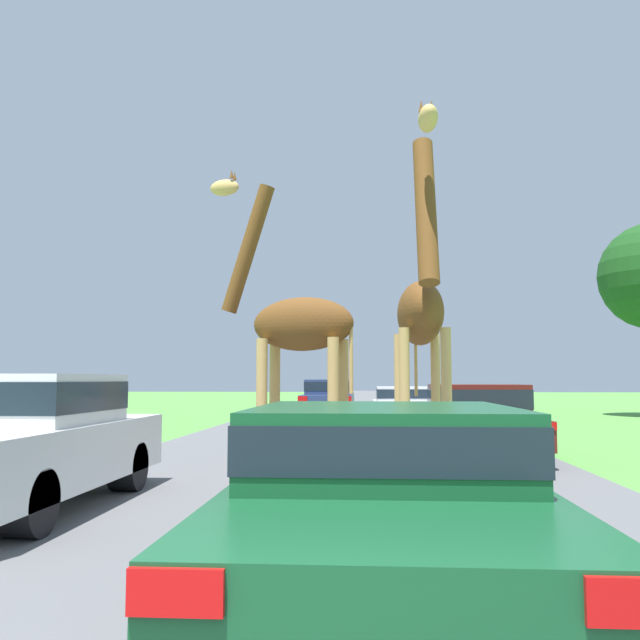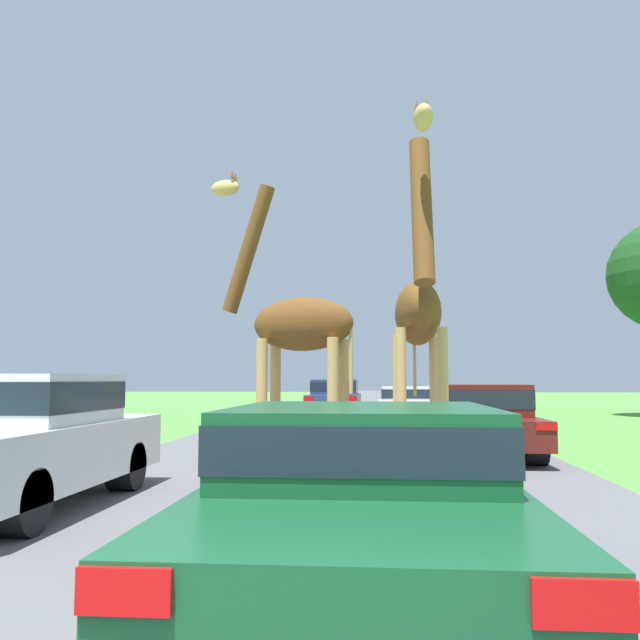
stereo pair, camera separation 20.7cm
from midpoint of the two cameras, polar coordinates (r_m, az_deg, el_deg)
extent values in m
cube|color=#5B5B5E|center=(30.60, 2.59, -7.79)|extent=(8.35, 120.00, 0.00)
cylinder|color=tan|center=(11.61, -5.45, -6.93)|extent=(0.19, 0.19, 2.18)
cylinder|color=#2D2319|center=(11.69, -5.49, -11.99)|extent=(0.25, 0.25, 0.12)
cylinder|color=tan|center=(12.20, -4.33, -6.85)|extent=(0.19, 0.19, 2.18)
cylinder|color=#2D2319|center=(12.28, -4.36, -11.67)|extent=(0.25, 0.25, 0.12)
cylinder|color=tan|center=(11.20, 0.60, -7.02)|extent=(0.19, 0.19, 2.18)
cylinder|color=#2D2319|center=(11.28, 0.60, -12.27)|extent=(0.25, 0.25, 0.12)
cylinder|color=tan|center=(11.81, 1.45, -6.92)|extent=(0.19, 0.19, 2.18)
cylinder|color=#2D2319|center=(11.89, 1.46, -11.90)|extent=(0.25, 0.25, 0.12)
ellipsoid|color=brown|center=(11.72, -1.95, -0.34)|extent=(1.92, 1.12, 0.93)
cylinder|color=brown|center=(12.28, -6.56, 5.96)|extent=(1.03, 0.49, 2.32)
ellipsoid|color=tan|center=(12.74, -8.51, 10.96)|extent=(0.60, 0.36, 0.30)
cylinder|color=tan|center=(11.44, 2.12, -3.23)|extent=(0.07, 0.07, 1.20)
cone|color=brown|center=(12.68, -7.93, 12.12)|extent=(0.07, 0.07, 0.16)
cone|color=brown|center=(12.79, -7.67, 11.95)|extent=(0.07, 0.07, 0.16)
cylinder|color=tan|center=(9.06, 9.99, -7.47)|extent=(0.14, 0.14, 2.16)
cylinder|color=#2D2319|center=(9.16, 10.09, -13.98)|extent=(0.18, 0.18, 0.08)
cylinder|color=tan|center=(9.01, 6.50, -7.52)|extent=(0.14, 0.14, 2.16)
cylinder|color=#2D2319|center=(9.12, 6.56, -14.07)|extent=(0.18, 0.18, 0.08)
cylinder|color=tan|center=(10.33, 9.17, -7.17)|extent=(0.14, 0.14, 2.16)
cylinder|color=#2D2319|center=(10.43, 9.26, -12.89)|extent=(0.18, 0.18, 0.08)
cylinder|color=tan|center=(10.30, 6.12, -7.21)|extent=(0.14, 0.14, 2.16)
cylinder|color=#2D2319|center=(10.39, 6.17, -12.95)|extent=(0.18, 0.18, 0.08)
ellipsoid|color=brown|center=(9.71, 7.83, 0.54)|extent=(0.66, 1.84, 0.90)
cylinder|color=brown|center=(8.92, 8.23, 9.16)|extent=(0.27, 0.90, 2.08)
ellipsoid|color=tan|center=(8.83, 8.39, 16.44)|extent=(0.24, 0.56, 0.30)
cylinder|color=tan|center=(10.54, 7.51, -3.15)|extent=(0.05, 0.05, 1.19)
cone|color=brown|center=(9.07, 8.71, 17.39)|extent=(0.07, 0.07, 0.16)
cone|color=brown|center=(9.06, 7.84, 17.41)|extent=(0.07, 0.07, 0.16)
cube|color=#144C28|center=(4.40, 4.04, -16.79)|extent=(1.74, 4.24, 0.62)
cube|color=#144C28|center=(4.32, 4.00, -10.02)|extent=(1.57, 1.91, 0.42)
cube|color=#19232D|center=(4.32, 3.99, -9.74)|extent=(1.59, 1.93, 0.25)
cube|color=red|center=(2.39, -14.68, -21.31)|extent=(0.31, 0.03, 0.15)
cube|color=red|center=(2.39, 22.81, -21.08)|extent=(0.31, 0.03, 0.15)
cylinder|color=black|center=(5.74, -3.25, -16.69)|extent=(0.35, 0.64, 0.64)
cylinder|color=black|center=(5.74, 11.32, -16.60)|extent=(0.35, 0.64, 0.64)
cube|color=navy|center=(24.17, 0.49, -7.07)|extent=(1.73, 4.67, 0.69)
cube|color=navy|center=(24.16, 0.48, -5.65)|extent=(1.56, 2.10, 0.51)
cube|color=#19232D|center=(24.16, 0.48, -5.59)|extent=(1.57, 2.12, 0.31)
cube|color=red|center=(21.88, -1.75, -6.64)|extent=(0.31, 0.03, 0.16)
cube|color=red|center=(21.79, 1.98, -6.65)|extent=(0.31, 0.03, 0.16)
cylinder|color=black|center=(25.63, -0.88, -7.62)|extent=(0.35, 0.65, 0.65)
cylinder|color=black|center=(25.55, 2.24, -7.62)|extent=(0.35, 0.65, 0.65)
cylinder|color=black|center=(22.84, -1.48, -7.93)|extent=(0.35, 0.65, 0.65)
cylinder|color=black|center=(22.75, 2.03, -7.94)|extent=(0.35, 0.65, 0.65)
cube|color=silver|center=(8.66, -24.23, -10.27)|extent=(1.82, 4.50, 0.70)
cube|color=silver|center=(8.62, -24.08, -6.09)|extent=(1.64, 2.02, 0.57)
cube|color=#19232D|center=(8.62, -24.07, -5.90)|extent=(1.66, 2.04, 0.34)
cylinder|color=black|center=(10.22, -24.34, -11.09)|extent=(0.36, 0.65, 0.65)
cylinder|color=black|center=(9.63, -16.51, -11.72)|extent=(0.36, 0.65, 0.65)
cylinder|color=black|center=(7.18, -24.26, -13.86)|extent=(0.36, 0.65, 0.65)
cube|color=silver|center=(19.46, 6.93, -7.73)|extent=(1.82, 4.22, 0.62)
cube|color=silver|center=(19.44, 6.92, -6.21)|extent=(1.64, 1.90, 0.41)
cube|color=#19232D|center=(19.44, 6.92, -6.15)|extent=(1.65, 1.92, 0.25)
cube|color=red|center=(17.31, 4.81, -7.36)|extent=(0.33, 0.03, 0.15)
cube|color=red|center=(17.40, 9.76, -7.29)|extent=(0.33, 0.03, 0.15)
cylinder|color=black|center=(20.72, 4.73, -8.32)|extent=(0.36, 0.57, 0.57)
cylinder|color=black|center=(20.79, 8.78, -8.27)|extent=(0.36, 0.57, 0.57)
cylinder|color=black|center=(18.19, 4.84, -8.78)|extent=(0.36, 0.57, 0.57)
cylinder|color=black|center=(18.27, 9.46, -8.72)|extent=(0.36, 0.57, 0.57)
cube|color=#561914|center=(13.51, 12.67, -8.89)|extent=(1.90, 4.07, 0.51)
cube|color=#561914|center=(13.49, 12.62, -6.56)|extent=(1.71, 1.83, 0.59)
cube|color=#19232D|center=(13.48, 12.62, -6.44)|extent=(1.73, 1.85, 0.35)
cube|color=red|center=(11.38, 10.29, -8.76)|extent=(0.34, 0.03, 0.12)
cube|color=red|center=(11.65, 18.02, -8.51)|extent=(0.34, 0.03, 0.12)
cylinder|color=black|center=(14.65, 8.97, -9.45)|extent=(0.38, 0.67, 0.67)
cylinder|color=black|center=(14.85, 14.90, -9.28)|extent=(0.38, 0.67, 0.67)
cylinder|color=black|center=(12.23, 9.98, -10.32)|extent=(0.38, 0.67, 0.67)
cylinder|color=black|center=(12.47, 17.05, -10.07)|extent=(0.38, 0.67, 0.67)
camera|label=1|loc=(0.10, -90.51, 0.04)|focal=38.00mm
camera|label=2|loc=(0.10, 89.49, -0.04)|focal=38.00mm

